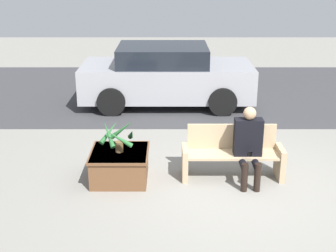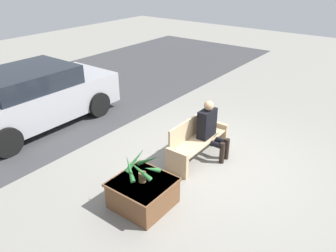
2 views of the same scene
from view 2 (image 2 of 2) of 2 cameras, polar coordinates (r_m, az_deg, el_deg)
The scene contains 7 objects.
ground_plane at distance 6.80m, azimuth 7.46°, elevation -6.51°, with size 30.00×30.00×0.00m, color gray.
road_surface at distance 10.43m, azimuth -20.40°, elevation 4.14°, with size 20.00×6.00×0.01m, color #38383A.
bench at distance 6.80m, azimuth 5.01°, elevation -2.49°, with size 1.64×0.48×0.85m.
person_seated at distance 6.77m, azimuth 7.35°, elevation -0.20°, with size 0.44×0.61×1.23m.
planter_box at distance 5.58m, azimuth -4.38°, elevation -11.42°, with size 0.93×0.94×0.48m.
potted_plant at distance 5.29m, azimuth -4.69°, elevation -7.18°, with size 0.60×0.59×0.52m.
parked_car at distance 8.73m, azimuth -22.49°, elevation 4.64°, with size 4.11×1.98×1.45m.
Camera 2 is at (-5.04, -2.71, 3.69)m, focal length 35.00 mm.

